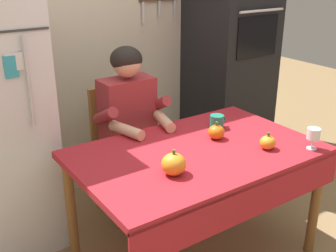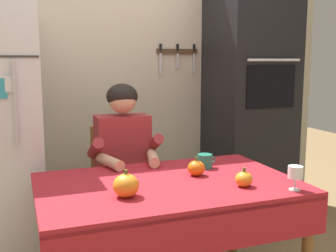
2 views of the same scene
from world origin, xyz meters
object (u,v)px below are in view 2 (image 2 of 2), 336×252
at_px(wine_glass, 295,173).
at_px(pumpkin_medium, 244,179).
at_px(wall_oven, 249,103).
at_px(pumpkin_large, 126,185).
at_px(coffee_mug, 205,161).
at_px(pumpkin_small, 196,168).
at_px(seated_person, 125,160).
at_px(dining_table, 169,198).
at_px(chair_behind_person, 119,184).

relative_size(wine_glass, pumpkin_medium, 1.24).
bearing_deg(wall_oven, pumpkin_large, -141.25).
distance_m(coffee_mug, pumpkin_small, 0.18).
xyz_separation_m(wall_oven, coffee_mug, (-0.73, -0.71, -0.27)).
xyz_separation_m(pumpkin_medium, pumpkin_small, (-0.15, 0.28, 0.00)).
height_order(seated_person, pumpkin_large, seated_person).
relative_size(dining_table, coffee_mug, 11.91).
xyz_separation_m(chair_behind_person, pumpkin_small, (0.29, -0.71, 0.27)).
bearing_deg(pumpkin_medium, chair_behind_person, 113.67).
distance_m(dining_table, wine_glass, 0.68).
bearing_deg(pumpkin_medium, wall_oven, 57.82).
distance_m(coffee_mug, wine_glass, 0.61).
bearing_deg(chair_behind_person, pumpkin_medium, -66.33).
relative_size(wine_glass, pumpkin_small, 1.16).
relative_size(coffee_mug, pumpkin_large, 0.86).
bearing_deg(dining_table, pumpkin_medium, -29.96).
distance_m(wall_oven, coffee_mug, 1.05).
distance_m(chair_behind_person, coffee_mug, 0.76).
bearing_deg(wall_oven, coffee_mug, -136.05).
bearing_deg(pumpkin_small, wall_oven, 44.59).
distance_m(chair_behind_person, pumpkin_small, 0.81).
height_order(coffee_mug, wine_glass, wine_glass).
relative_size(seated_person, coffee_mug, 10.59).
bearing_deg(wall_oven, wine_glass, -111.30).
distance_m(wall_oven, dining_table, 1.45).
bearing_deg(pumpkin_medium, dining_table, 150.04).
height_order(wall_oven, pumpkin_small, wall_oven).
xyz_separation_m(seated_person, pumpkin_large, (-0.19, -0.75, 0.06)).
height_order(seated_person, pumpkin_small, seated_person).
relative_size(seated_person, pumpkin_large, 9.11).
xyz_separation_m(wall_oven, pumpkin_large, (-1.33, -1.07, -0.25)).
distance_m(coffee_mug, pumpkin_large, 0.69).
xyz_separation_m(dining_table, pumpkin_medium, (0.34, -0.20, 0.12)).
bearing_deg(dining_table, wine_glass, -31.73).
distance_m(pumpkin_medium, pumpkin_small, 0.32).
relative_size(wall_oven, dining_table, 1.50).
xyz_separation_m(chair_behind_person, coffee_mug, (0.41, -0.58, 0.27)).
relative_size(wine_glass, pumpkin_large, 0.93).
distance_m(dining_table, chair_behind_person, 0.81).
bearing_deg(pumpkin_small, pumpkin_medium, -62.10).
bearing_deg(pumpkin_small, chair_behind_person, 111.92).
bearing_deg(pumpkin_large, pumpkin_small, 25.34).
xyz_separation_m(wall_oven, chair_behind_person, (-1.14, -0.13, -0.54)).
bearing_deg(coffee_mug, dining_table, -145.74).
relative_size(wall_oven, chair_behind_person, 2.26).
distance_m(dining_table, pumpkin_large, 0.34).
bearing_deg(wall_oven, pumpkin_small, -135.41).
distance_m(wine_glass, pumpkin_medium, 0.26).
distance_m(coffee_mug, pumpkin_medium, 0.41).
distance_m(chair_behind_person, pumpkin_medium, 1.12).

